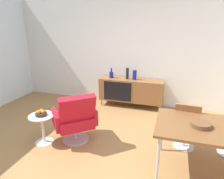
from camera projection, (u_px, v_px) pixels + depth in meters
ground_plane at (94, 159)px, 3.15m from camera, size 8.32×8.32×0.00m
wall_back at (131, 50)px, 5.08m from camera, size 6.80×0.12×2.80m
sideboard at (131, 90)px, 5.07m from camera, size 1.60×0.45×0.72m
vase_cobalt at (135, 75)px, 4.93m from camera, size 0.10×0.10×0.23m
vase_sculptural_dark at (127, 74)px, 4.98m from camera, size 0.07×0.07×0.28m
vase_ceramic_small at (111, 75)px, 5.12m from camera, size 0.11×0.11×0.25m
dining_table at (219, 131)px, 2.59m from camera, size 1.60×0.90×0.74m
wooden_bowl_on_table at (201, 124)px, 2.61m from camera, size 0.26×0.26×0.06m
dining_chair_back_left at (186, 124)px, 3.27m from camera, size 0.43×0.45×0.86m
lounge_chair_red at (75, 118)px, 3.48m from camera, size 0.91×0.91×0.95m
side_table_round at (43, 126)px, 3.51m from camera, size 0.44×0.44×0.52m
fruit_bowl at (41, 113)px, 3.44m from camera, size 0.20×0.20×0.11m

